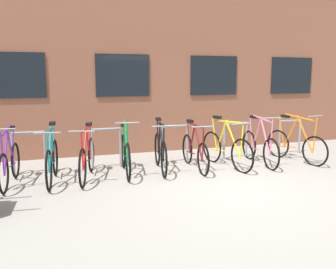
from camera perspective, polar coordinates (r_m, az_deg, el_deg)
name	(u,v)px	position (r m, az deg, el deg)	size (l,w,h in m)	color
ground_plane	(228,186)	(6.45, 9.55, -8.01)	(42.00, 42.00, 0.00)	#9E998E
storefront_building	(139,44)	(12.20, -4.58, 14.08)	(28.00, 6.35, 5.90)	brown
bike_rack	(175,140)	(7.90, 1.09, -0.83)	(6.64, 0.05, 0.85)	gray
bicycle_maroon	(195,151)	(7.46, 4.25, -2.64)	(0.44, 1.70, 1.01)	black
bicycle_pink	(259,147)	(8.10, 14.29, -1.87)	(0.44, 1.71, 1.09)	black
bicycle_yellow	(226,149)	(7.70, 9.17, -2.22)	(0.46, 1.75, 1.07)	black
bicycle_teal	(52,161)	(6.85, -17.89, -3.94)	(0.44, 1.72, 1.08)	black
bicycle_black	(160,152)	(7.29, -1.22, -2.71)	(0.45, 1.70, 1.07)	black
bicycle_orange	(296,144)	(8.61, 19.55, -1.50)	(0.51, 1.67, 1.10)	black
bicycle_green	(125,154)	(7.11, -6.76, -3.06)	(0.44, 1.75, 1.10)	black
bicycle_purple	(10,163)	(6.96, -23.79, -4.18)	(0.44, 1.65, 1.08)	black
bicycle_red	(87,158)	(6.92, -12.68, -3.66)	(0.58, 1.75, 1.03)	black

